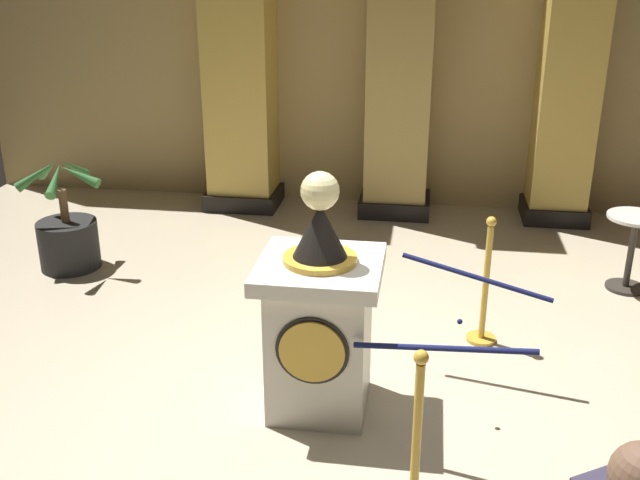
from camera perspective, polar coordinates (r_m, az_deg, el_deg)
The scene contains 11 objects.
ground_plane at distance 5.31m, azimuth 3.27°, elevation -12.22°, with size 10.59×10.59×0.00m, color beige.
back_wall at distance 8.99m, azimuth 6.40°, elevation 13.97°, with size 10.59×0.16×3.58m, color tan.
pedestal_clock at distance 4.91m, azimuth -0.01°, elevation -6.22°, with size 0.81×0.81×1.68m.
stanchion_near at distance 4.17m, azimuth 7.40°, elevation -16.75°, with size 0.24×0.24×1.07m.
stanchion_far at distance 5.99m, azimuth 12.65°, elevation -4.46°, with size 0.24×0.24×1.07m.
velvet_rope at distance 4.85m, azimuth 10.88°, elevation -5.32°, with size 1.31×1.33×0.22m.
column_left at distance 8.91m, azimuth -6.18°, elevation 13.36°, with size 0.91×0.91×3.44m.
column_right at distance 8.75m, azimuth 18.85°, elevation 12.23°, with size 0.77×0.77×3.44m.
column_centre_rear at distance 8.63m, azimuth 6.25°, elevation 13.10°, with size 0.87×0.87×3.44m.
potted_palm_left at distance 7.66m, azimuth -19.00°, elevation 0.28°, with size 0.82×0.82×1.14m.
cafe_table at distance 7.30m, azimuth 23.10°, elevation -0.21°, with size 0.52×0.52×0.73m.
Camera 1 is at (0.37, -4.41, 2.94)m, focal length 41.20 mm.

